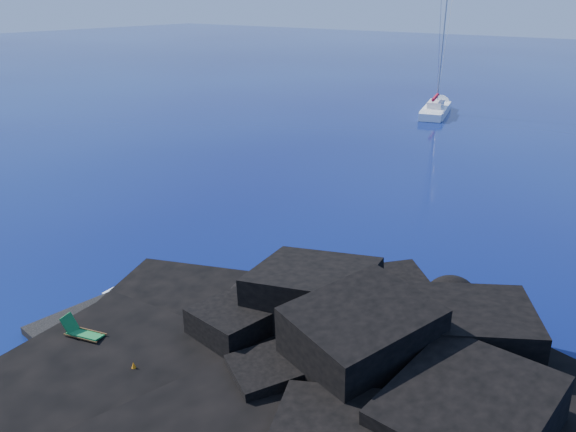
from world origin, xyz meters
name	(u,v)px	position (x,y,z in m)	size (l,w,h in m)	color
ground	(64,315)	(0.00, 0.00, 0.00)	(400.00, 400.00, 0.00)	#040338
headland	(334,391)	(13.00, 3.00, 0.00)	(24.00, 24.00, 3.60)	black
beach	(135,343)	(4.50, 0.50, 0.00)	(8.50, 6.00, 0.70)	black
surf_foam	(216,304)	(5.00, 5.00, 0.00)	(10.00, 8.00, 0.06)	white
sailboat	(435,114)	(-5.11, 54.89, 0.00)	(2.80, 13.34, 13.98)	white
deck_chair	(85,330)	(3.24, -0.96, 0.94)	(1.73, 0.76, 1.19)	#186D31
towel	(89,327)	(2.41, -0.27, 0.38)	(2.01, 0.95, 0.05)	white
sunbather	(89,325)	(2.41, -0.27, 0.51)	(1.66, 0.41, 0.22)	#E49C78
marker_cone	(134,368)	(6.57, -1.13, 0.62)	(0.35, 0.35, 0.54)	orange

